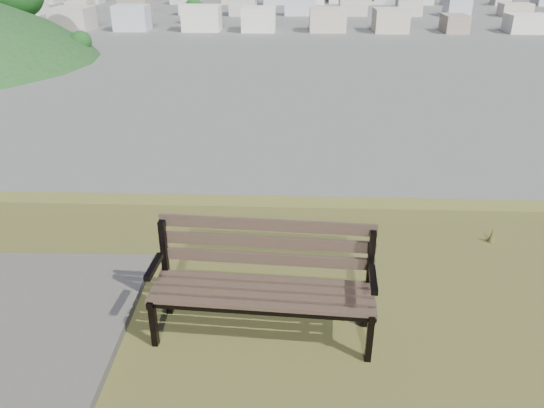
{
  "coord_description": "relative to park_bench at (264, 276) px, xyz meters",
  "views": [
    {
      "loc": [
        0.11,
        -2.16,
        28.05
      ],
      "look_at": [
        -0.12,
        3.48,
        25.3
      ],
      "focal_mm": 35.0,
      "sensor_mm": 36.0,
      "label": 1
    }
  ],
  "objects": [
    {
      "name": "park_bench",
      "position": [
        0.0,
        0.0,
        0.0
      ],
      "size": [
        1.9,
        0.72,
        0.97
      ],
      "rotation": [
        0.0,
        0.0,
        -0.07
      ],
      "color": "#453628",
      "rests_on": "hilltop_mesa"
    }
  ]
}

